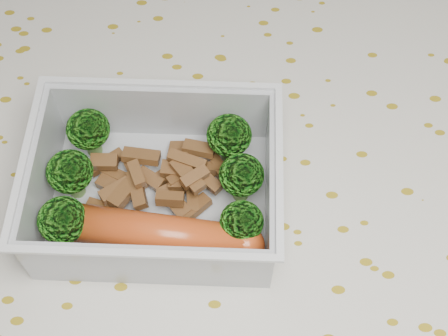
{
  "coord_description": "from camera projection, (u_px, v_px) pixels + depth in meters",
  "views": [
    {
      "loc": [
        -0.0,
        -0.23,
        1.18
      ],
      "look_at": [
        -0.0,
        0.0,
        0.78
      ],
      "focal_mm": 50.0,
      "sensor_mm": 36.0,
      "label": 1
    }
  ],
  "objects": [
    {
      "name": "dining_table",
      "position": [
        226.0,
        235.0,
        0.56
      ],
      "size": [
        1.4,
        0.9,
        0.75
      ],
      "color": "brown",
      "rests_on": "ground"
    },
    {
      "name": "lunch_container",
      "position": [
        157.0,
        190.0,
        0.45
      ],
      "size": [
        0.18,
        0.14,
        0.06
      ],
      "color": "silver",
      "rests_on": "tablecloth"
    },
    {
      "name": "sausage",
      "position": [
        157.0,
        234.0,
        0.43
      ],
      "size": [
        0.15,
        0.05,
        0.03
      ],
      "color": "#B64217",
      "rests_on": "lunch_container"
    },
    {
      "name": "tablecloth",
      "position": [
        226.0,
        210.0,
        0.51
      ],
      "size": [
        1.46,
        0.96,
        0.19
      ],
      "color": "beige",
      "rests_on": "dining_table"
    },
    {
      "name": "broccoli_florets",
      "position": [
        152.0,
        174.0,
        0.45
      ],
      "size": [
        0.16,
        0.11,
        0.04
      ],
      "color": "#608C3F",
      "rests_on": "lunch_container"
    },
    {
      "name": "meat_pile",
      "position": [
        163.0,
        178.0,
        0.46
      ],
      "size": [
        0.11,
        0.07,
        0.03
      ],
      "color": "brown",
      "rests_on": "lunch_container"
    }
  ]
}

